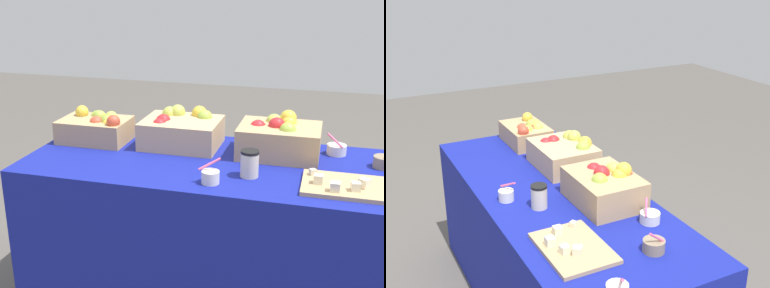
% 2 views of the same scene
% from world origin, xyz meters
% --- Properties ---
extents(table, '(1.90, 0.76, 0.74)m').
position_xyz_m(table, '(0.00, 0.00, 0.37)').
color(table, navy).
rests_on(table, ground_plane).
extents(apple_crate_left, '(0.35, 0.24, 0.17)m').
position_xyz_m(apple_crate_left, '(-0.72, 0.13, 0.81)').
color(apple_crate_left, tan).
rests_on(apple_crate_left, table).
extents(apple_crate_middle, '(0.38, 0.30, 0.19)m').
position_xyz_m(apple_crate_middle, '(-0.28, 0.18, 0.82)').
color(apple_crate_middle, tan).
rests_on(apple_crate_middle, table).
extents(apple_crate_right, '(0.38, 0.29, 0.20)m').
position_xyz_m(apple_crate_right, '(0.21, 0.16, 0.83)').
color(apple_crate_right, tan).
rests_on(apple_crate_right, table).
extents(cutting_board_front, '(0.36, 0.26, 0.06)m').
position_xyz_m(cutting_board_front, '(0.52, -0.17, 0.75)').
color(cutting_board_front, tan).
rests_on(cutting_board_front, table).
extents(sample_bowl_near, '(0.09, 0.09, 0.10)m').
position_xyz_m(sample_bowl_near, '(0.68, 0.12, 0.77)').
color(sample_bowl_near, gray).
rests_on(sample_bowl_near, table).
extents(sample_bowl_far, '(0.10, 0.09, 0.10)m').
position_xyz_m(sample_bowl_far, '(0.48, 0.24, 0.77)').
color(sample_bowl_far, silver).
rests_on(sample_bowl_far, table).
extents(sample_bowl_extra, '(0.09, 0.08, 0.10)m').
position_xyz_m(sample_bowl_extra, '(-0.02, -0.26, 0.77)').
color(sample_bowl_extra, silver).
rests_on(sample_bowl_extra, table).
extents(coffee_cup, '(0.08, 0.08, 0.12)m').
position_xyz_m(coffee_cup, '(0.12, -0.15, 0.80)').
color(coffee_cup, beige).
rests_on(coffee_cup, table).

